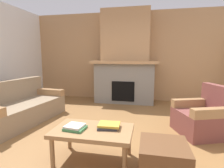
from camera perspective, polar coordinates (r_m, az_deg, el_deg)
ground at (r=3.02m, az=-2.74°, el=-17.57°), size 9.00×9.00×0.00m
wall_back_wood_panel at (r=5.66m, az=4.72°, el=8.78°), size 6.00×0.12×2.70m
fireplace at (r=5.29m, az=4.21°, el=6.78°), size 1.90×0.82×2.70m
couch at (r=4.18m, az=-27.28°, el=-6.86°), size 1.04×1.88×0.85m
armchair at (r=3.53m, az=27.36°, el=-9.48°), size 0.97×0.97×0.85m
coffee_table at (r=2.36m, az=-6.16°, el=-15.36°), size 1.00×0.60×0.43m
ottoman at (r=2.21m, az=16.18°, el=-22.57°), size 0.52×0.52×0.40m
book_stack_near_edge at (r=2.34m, az=-11.82°, el=-13.45°), size 0.27×0.24×0.06m
book_stack_center at (r=2.34m, az=-1.16°, el=-13.25°), size 0.30×0.25×0.06m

